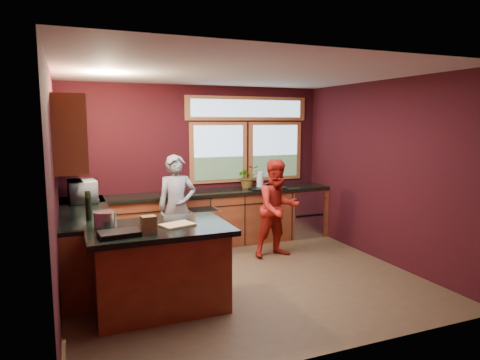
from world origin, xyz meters
TOP-DOWN VIEW (x-y plane):
  - floor at (0.00, 0.00)m, footprint 4.50×4.50m
  - room_shell at (-0.60, 0.32)m, footprint 4.52×4.02m
  - back_counter at (0.20, 1.70)m, footprint 4.50×0.64m
  - left_counter at (-1.95, 0.85)m, footprint 0.64×2.30m
  - island at (-1.21, -0.45)m, footprint 1.55×1.05m
  - person_grey at (-0.61, 1.18)m, footprint 0.61×0.43m
  - person_red at (0.87, 0.72)m, footprint 0.77×0.62m
  - microwave at (-1.92, 1.49)m, footprint 0.42×0.59m
  - potted_plant at (0.80, 1.75)m, footprint 0.36×0.31m
  - paper_towel at (1.01, 1.70)m, footprint 0.12×0.12m
  - cutting_board at (-1.01, -0.50)m, footprint 0.41×0.34m
  - stock_pot at (-1.76, -0.30)m, footprint 0.24×0.24m
  - paper_bag at (-1.36, -0.70)m, footprint 0.16×0.13m
  - black_tray at (-1.66, -0.70)m, footprint 0.43×0.32m

SIDE VIEW (x-z plane):
  - floor at x=0.00m, z-range 0.00..0.00m
  - back_counter at x=0.20m, z-range 0.00..0.93m
  - left_counter at x=-1.95m, z-range 0.00..0.93m
  - island at x=-1.21m, z-range 0.01..0.95m
  - person_red at x=0.87m, z-range 0.00..1.52m
  - person_grey at x=-0.61m, z-range 0.00..1.60m
  - cutting_board at x=-1.01m, z-range 0.94..0.96m
  - black_tray at x=-1.66m, z-range 0.94..0.99m
  - stock_pot at x=-1.76m, z-range 0.94..1.12m
  - paper_bag at x=-1.36m, z-range 0.94..1.12m
  - paper_towel at x=1.01m, z-range 0.93..1.21m
  - microwave at x=-1.92m, z-range 0.93..1.25m
  - potted_plant at x=0.80m, z-range 0.93..1.33m
  - room_shell at x=-0.60m, z-range 0.44..3.15m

